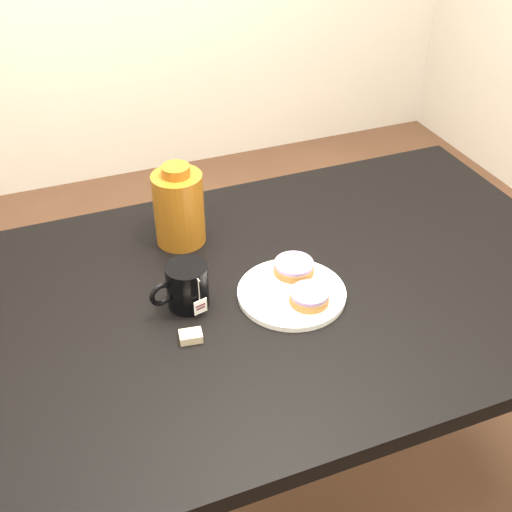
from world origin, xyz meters
name	(u,v)px	position (x,y,z in m)	size (l,w,h in m)	color
ground_plane	(281,484)	(0.00, 0.00, 0.00)	(4.00, 4.00, 0.00)	brown
table	(288,311)	(0.00, 0.00, 0.67)	(1.40, 0.90, 0.75)	black
plate	(292,292)	(-0.01, -0.04, 0.76)	(0.23, 0.23, 0.02)	white
bagel_back	(294,267)	(0.02, 0.02, 0.78)	(0.09, 0.09, 0.03)	brown
bagel_front	(309,297)	(0.01, -0.09, 0.78)	(0.11, 0.11, 0.03)	brown
mug	(186,286)	(-0.23, 0.01, 0.80)	(0.14, 0.11, 0.10)	black
teabag_pouch	(191,336)	(-0.25, -0.09, 0.76)	(0.04, 0.03, 0.02)	#C6B793
bagel_package	(179,207)	(-0.18, 0.25, 0.84)	(0.12, 0.12, 0.20)	#68360D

